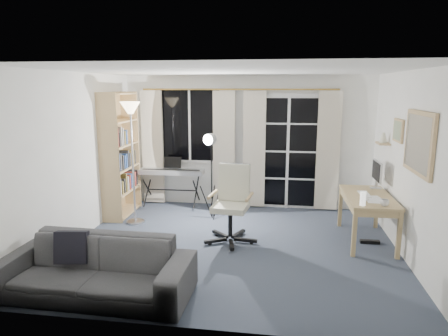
# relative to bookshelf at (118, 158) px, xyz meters

# --- Properties ---
(floor) EXTENTS (4.50, 4.00, 0.02)m
(floor) POSITION_rel_bookshelf_xyz_m (2.13, -1.14, -1.01)
(floor) COLOR #333C4A
(floor) RESTS_ON ground
(window) EXTENTS (1.20, 0.08, 1.40)m
(window) POSITION_rel_bookshelf_xyz_m (1.08, 0.83, 0.50)
(window) COLOR white
(window) RESTS_ON floor
(french_door) EXTENTS (1.32, 0.09, 2.11)m
(french_door) POSITION_rel_bookshelf_xyz_m (2.88, 0.83, 0.02)
(french_door) COLOR white
(french_door) RESTS_ON floor
(curtains) EXTENTS (3.60, 0.07, 2.13)m
(curtains) POSITION_rel_bookshelf_xyz_m (1.99, 0.74, 0.09)
(curtains) COLOR gold
(curtains) RESTS_ON floor
(bookshelf) EXTENTS (0.35, 0.99, 2.11)m
(bookshelf) POSITION_rel_bookshelf_xyz_m (0.00, 0.00, 0.00)
(bookshelf) COLOR tan
(bookshelf) RESTS_ON floor
(torchiere_lamp) EXTENTS (0.40, 0.40, 1.97)m
(torchiere_lamp) POSITION_rel_bookshelf_xyz_m (0.42, -0.40, 0.58)
(torchiere_lamp) COLOR #B2B2B7
(torchiere_lamp) RESTS_ON floor
(keyboard_piano) EXTENTS (1.20, 0.59, 0.86)m
(keyboard_piano) POSITION_rel_bookshelf_xyz_m (0.78, 0.56, -0.35)
(keyboard_piano) COLOR black
(keyboard_piano) RESTS_ON floor
(studio_light) EXTENTS (0.34, 0.34, 1.48)m
(studio_light) POSITION_rel_bookshelf_xyz_m (1.60, 0.02, 0.18)
(studio_light) COLOR black
(studio_light) RESTS_ON floor
(office_chair) EXTENTS (0.75, 0.76, 1.10)m
(office_chair) POSITION_rel_bookshelf_xyz_m (2.09, -0.87, -0.36)
(office_chair) COLOR black
(office_chair) RESTS_ON floor
(desk) EXTENTS (0.65, 1.27, 0.68)m
(desk) POSITION_rel_bookshelf_xyz_m (4.01, -0.67, -0.41)
(desk) COLOR tan
(desk) RESTS_ON floor
(monitor) EXTENTS (0.16, 0.49, 0.42)m
(monitor) POSITION_rel_bookshelf_xyz_m (4.20, -0.22, -0.07)
(monitor) COLOR silver
(monitor) RESTS_ON desk
(desk_clutter) EXTENTS (0.39, 0.77, 0.86)m
(desk_clutter) POSITION_rel_bookshelf_xyz_m (3.95, -0.89, -0.47)
(desk_clutter) COLOR white
(desk_clutter) RESTS_ON desk
(mug) EXTENTS (0.11, 0.09, 0.11)m
(mug) POSITION_rel_bookshelf_xyz_m (4.11, -1.17, -0.27)
(mug) COLOR silver
(mug) RESTS_ON desk
(wall_mirror) EXTENTS (0.04, 0.94, 0.74)m
(wall_mirror) POSITION_rel_bookshelf_xyz_m (4.35, -1.49, 0.55)
(wall_mirror) COLOR tan
(wall_mirror) RESTS_ON floor
(framed_print) EXTENTS (0.03, 0.42, 0.32)m
(framed_print) POSITION_rel_bookshelf_xyz_m (4.36, -0.59, 0.60)
(framed_print) COLOR tan
(framed_print) RESTS_ON floor
(wall_shelf) EXTENTS (0.16, 0.30, 0.18)m
(wall_shelf) POSITION_rel_bookshelf_xyz_m (4.29, -0.09, 0.41)
(wall_shelf) COLOR tan
(wall_shelf) RESTS_ON floor
(sofa) EXTENTS (2.09, 0.65, 0.81)m
(sofa) POSITION_rel_bookshelf_xyz_m (0.83, -2.69, -0.60)
(sofa) COLOR #313234
(sofa) RESTS_ON floor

